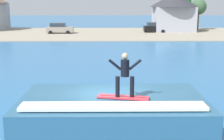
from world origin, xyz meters
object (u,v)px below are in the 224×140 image
Objects in this scene: car_far_shore at (154,27)px; tree_tall_bare at (182,3)px; wave_crest at (113,112)px; surfboard at (123,97)px; car_near_shore at (59,28)px; house_gabled_white at (174,10)px; tree_short_bushy at (198,7)px; surfer at (125,72)px.

car_far_shore is 7.35m from tree_tall_bare.
tree_tall_bare is (13.23, 45.12, 4.54)m from wave_crest.
car_near_shore is at bearing 102.26° from surfboard.
tree_tall_bare is at bearing 21.94° from house_gabled_white.
car_near_shore is 0.65× the size of tree_tall_bare.
surfboard is (0.38, -0.57, 0.81)m from wave_crest.
car_far_shore is 10.79m from tree_short_bushy.
tree_short_bushy is (25.41, 6.80, 3.45)m from car_near_shore.
car_far_shore is (7.88, 42.48, 0.25)m from wave_crest.
house_gabled_white is at bearing 75.40° from wave_crest.
tree_tall_bare is (12.79, 45.73, 2.76)m from surfer.
surfer is 0.24× the size of tree_tall_bare.
house_gabled_white is 6.05m from tree_short_bushy.
tree_short_bushy is at bearing 14.99° from car_near_shore.
car_near_shore is 0.75× the size of tree_short_bushy.
tree_tall_bare is at bearing 74.29° from surfboard.
tree_tall_bare reaches higher than surfboard.
tree_tall_bare reaches higher than car_near_shore.
surfboard is at bearing -99.87° from car_far_shore.
car_far_shore is at bearing 79.49° from wave_crest.
wave_crest is 1.06m from surfboard.
surfboard is 47.61m from tree_tall_bare.
house_gabled_white reaches higher than surfer.
wave_crest is at bearing 123.98° from surfboard.
tree_tall_bare reaches higher than car_far_shore.
tree_tall_bare is at bearing 74.37° from surfer.
house_gabled_white is 1.26× the size of tree_tall_bare.
house_gabled_white reaches higher than tree_short_bushy.
surfer is 43.76m from car_far_shore.
surfer is 42.17m from car_near_shore.
house_gabled_white is at bearing -158.06° from tree_tall_bare.
surfboard is at bearing -56.02° from wave_crest.
surfer is at bearing -77.68° from car_near_shore.
tree_tall_bare is at bearing 26.20° from car_far_shore.
wave_crest is 47.24m from tree_tall_bare.
wave_crest is 1.93m from surfer.
tree_tall_bare is at bearing -148.28° from tree_short_bushy.
tree_short_bushy is (5.29, 2.91, 0.43)m from house_gabled_white.
surfer is at bearing -54.30° from wave_crest.
house_gabled_white reaches higher than wave_crest.
wave_crest is 1.05× the size of tree_tall_bare.
wave_crest is 50.41m from tree_short_bushy.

